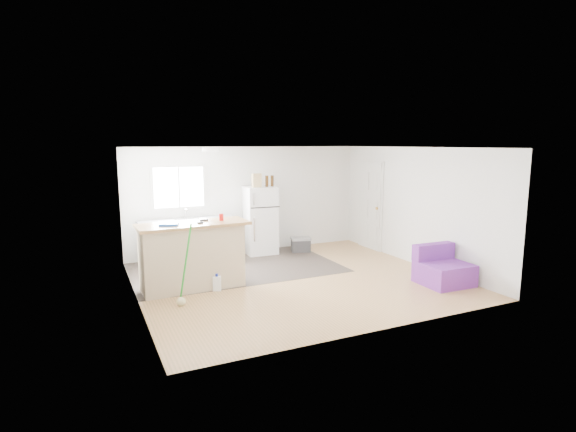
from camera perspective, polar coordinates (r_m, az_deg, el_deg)
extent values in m
cube|color=#A47D44|center=(8.31, 0.90, -8.15)|extent=(5.50, 5.00, 0.01)
cube|color=white|center=(7.93, 0.95, 8.68)|extent=(5.50, 5.00, 0.01)
cube|color=white|center=(10.31, -5.16, 2.09)|extent=(5.50, 0.01, 2.40)
cube|color=white|center=(5.92, 11.58, -3.40)|extent=(5.50, 0.01, 2.40)
cube|color=white|center=(7.28, -18.95, -1.37)|extent=(0.01, 5.00, 2.40)
cube|color=white|center=(9.55, 15.95, 1.19)|extent=(0.01, 5.00, 2.40)
cube|color=#2F2823|center=(9.16, -6.66, -6.51)|extent=(4.05, 2.50, 0.00)
cube|color=white|center=(9.85, -13.69, 3.58)|extent=(1.18, 0.04, 0.98)
cube|color=white|center=(9.83, -13.67, 3.57)|extent=(1.05, 0.01, 0.85)
cube|color=white|center=(9.83, -13.66, 3.56)|extent=(0.03, 0.02, 0.85)
cube|color=white|center=(10.76, 10.39, 1.27)|extent=(0.05, 0.82, 2.03)
cube|color=white|center=(10.76, 10.43, 1.30)|extent=(0.03, 0.92, 2.10)
sphere|color=gold|center=(10.48, 11.19, 0.96)|extent=(0.07, 0.07, 0.07)
cylinder|color=white|center=(8.63, -9.88, 8.33)|extent=(0.30, 0.30, 0.07)
cube|color=white|center=(9.75, -12.52, -3.12)|extent=(1.99, 0.77, 0.85)
cube|color=slate|center=(9.67, -12.61, -0.54)|extent=(2.05, 0.82, 0.04)
cube|color=silver|center=(9.64, -12.57, -0.57)|extent=(0.57, 0.46, 0.06)
cube|color=#C2B08C|center=(7.87, -12.05, -5.16)|extent=(1.72, 0.67, 1.09)
cube|color=#B2894C|center=(7.76, -11.95, -1.04)|extent=(1.89, 0.78, 0.05)
cube|color=white|center=(10.13, -3.55, -0.54)|extent=(0.70, 0.66, 1.52)
cube|color=black|center=(9.79, -2.89, 1.10)|extent=(0.67, 0.04, 0.02)
cube|color=silver|center=(9.66, -4.36, 2.16)|extent=(0.03, 0.02, 0.27)
cube|color=silver|center=(9.76, -4.31, -1.74)|extent=(0.03, 0.02, 0.53)
cube|color=#313234|center=(10.36, 1.63, -3.80)|extent=(0.48, 0.38, 0.28)
cube|color=gray|center=(10.33, 1.63, -2.89)|extent=(0.50, 0.41, 0.06)
cube|color=#662D93|center=(8.48, 19.22, -6.91)|extent=(0.85, 0.80, 0.39)
cube|color=#662D93|center=(8.59, 17.99, -4.29)|extent=(0.83, 0.22, 0.29)
cube|color=white|center=(7.79, -9.01, -8.46)|extent=(0.16, 0.14, 0.25)
cylinder|color=#1728A1|center=(7.74, -9.04, -7.41)|extent=(0.06, 0.06, 0.05)
cylinder|color=green|center=(7.20, -12.84, -5.64)|extent=(0.19, 0.31, 1.24)
sphere|color=beige|center=(7.23, -13.42, -10.53)|extent=(0.14, 0.14, 0.14)
cylinder|color=red|center=(7.89, -8.47, -0.14)|extent=(0.10, 0.10, 0.12)
cube|color=#1345B3|center=(7.61, -14.89, -1.03)|extent=(0.36, 0.31, 0.04)
cube|color=black|center=(7.92, -10.63, -0.50)|extent=(0.14, 0.06, 0.03)
cube|color=black|center=(7.68, -11.10, -0.84)|extent=(0.10, 0.05, 0.03)
cube|color=tan|center=(9.90, -4.01, 4.53)|extent=(0.20, 0.10, 0.30)
cylinder|color=#3A220A|center=(9.98, -2.71, 4.44)|extent=(0.08, 0.08, 0.25)
cylinder|color=#3A220A|center=(10.07, -2.02, 4.49)|extent=(0.08, 0.08, 0.25)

